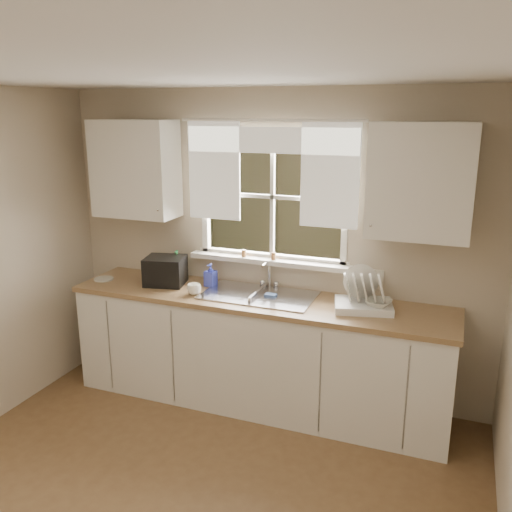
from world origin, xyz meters
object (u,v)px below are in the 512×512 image
at_px(black_appliance, 165,271).
at_px(dish_rack, 363,298).
at_px(cup, 194,289).
at_px(soap_bottle_a, 177,266).

bearing_deg(black_appliance, dish_rack, -12.78).
xyz_separation_m(dish_rack, cup, (-1.31, -0.16, -0.04)).
bearing_deg(cup, dish_rack, -17.27).
bearing_deg(dish_rack, cup, -173.06).
xyz_separation_m(cup, black_appliance, (-0.35, 0.16, 0.07)).
xyz_separation_m(soap_bottle_a, cup, (0.30, -0.28, -0.09)).
xyz_separation_m(soap_bottle_a, black_appliance, (-0.05, -0.12, -0.02)).
xyz_separation_m(dish_rack, black_appliance, (-1.66, -0.00, 0.04)).
distance_m(dish_rack, black_appliance, 1.66).
height_order(dish_rack, cup, dish_rack).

